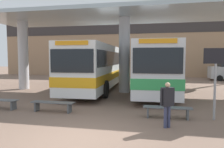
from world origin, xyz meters
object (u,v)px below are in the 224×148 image
Objects in this scene: waiting_bench_near_pillar at (53,104)px; waiting_bench_mid_platform at (167,110)px; info_sign_platform at (216,69)px; transit_bus_center_bay at (155,66)px; waiting_bench_far_platform at (2,102)px; transit_bus_left_bay at (100,65)px; pedestrian_waiting at (167,100)px.

waiting_bench_near_pillar is 1.03× the size of waiting_bench_mid_platform.
waiting_bench_mid_platform is at bearing -175.66° from info_sign_platform.
transit_bus_center_bay is 3.91× the size of info_sign_platform.
transit_bus_center_bay is 8.27m from waiting_bench_near_pillar.
transit_bus_center_bay is 5.68× the size of waiting_bench_mid_platform.
info_sign_platform is (9.45, 0.14, 1.68)m from waiting_bench_far_platform.
waiting_bench_far_platform is (-7.02, -6.84, -1.54)m from transit_bus_center_bay.
transit_bus_left_bay is 6.47× the size of waiting_bench_mid_platform.
waiting_bench_near_pillar is at bearing -178.86° from info_sign_platform.
transit_bus_left_bay is 4.46× the size of info_sign_platform.
transit_bus_left_bay is at bearing 88.99° from waiting_bench_near_pillar.
waiting_bench_mid_platform is 2.45m from info_sign_platform.
waiting_bench_near_pillar and waiting_bench_far_platform have the same top height.
transit_bus_left_bay is at bearing -12.48° from transit_bus_center_bay.
transit_bus_center_bay is 5.51× the size of waiting_bench_near_pillar.
waiting_bench_mid_platform is at bearing 53.34° from pedestrian_waiting.
waiting_bench_far_platform is at bearing -179.18° from info_sign_platform.
transit_bus_left_bay is 8.03× the size of waiting_bench_far_platform.
info_sign_platform is at bearing 0.82° from waiting_bench_far_platform.
waiting_bench_mid_platform and waiting_bench_far_platform have the same top height.
transit_bus_center_bay reaches higher than info_sign_platform.
transit_bus_left_bay is at bearing 122.74° from waiting_bench_mid_platform.
waiting_bench_far_platform is (-2.64, 0.00, -0.01)m from waiting_bench_near_pillar.
info_sign_platform is (2.44, -6.71, 0.13)m from transit_bus_center_bay.
info_sign_platform reaches higher than waiting_bench_far_platform.
waiting_bench_near_pillar is at bearing 180.00° from waiting_bench_mid_platform.
waiting_bench_near_pillar is 1.28× the size of waiting_bench_far_platform.
waiting_bench_mid_platform is (0.65, -6.84, -1.53)m from transit_bus_center_bay.
waiting_bench_mid_platform is at bearing 93.07° from transit_bus_center_bay.
waiting_bench_near_pillar is 2.64m from waiting_bench_far_platform.
waiting_bench_mid_platform is 1.40m from pedestrian_waiting.
pedestrian_waiting is (4.83, -8.85, -0.90)m from transit_bus_left_bay.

